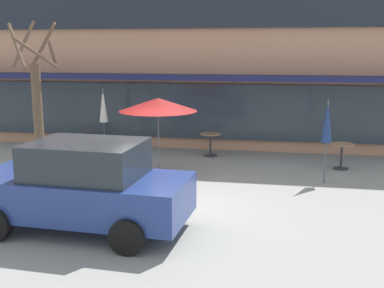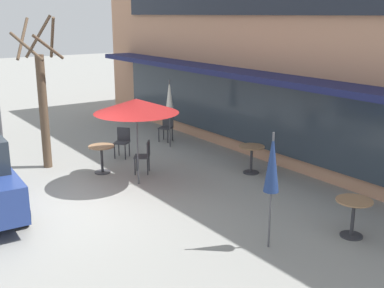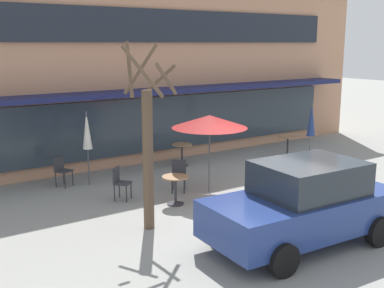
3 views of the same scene
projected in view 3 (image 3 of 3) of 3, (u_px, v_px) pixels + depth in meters
The scene contains 13 objects.
ground_plane at pixel (273, 207), 12.34m from camera, with size 80.00×80.00×0.00m, color gray.
building_facade at pixel (106, 64), 19.72m from camera, with size 19.91×9.10×6.54m.
cafe_table_near_wall at pixel (175, 185), 12.48m from camera, with size 0.70×0.70×0.76m.
cafe_table_streetside at pixel (182, 151), 16.45m from camera, with size 0.70×0.70×0.76m.
cafe_table_by_tree at pixel (288, 142), 17.85m from camera, with size 0.70×0.70×0.76m.
patio_umbrella_green_folded at pixel (311, 120), 15.97m from camera, with size 0.28×0.28×2.20m.
patio_umbrella_cream_folded at pixel (87, 131), 13.98m from camera, with size 0.28×0.28×2.20m.
patio_umbrella_corner_open at pixel (210, 122), 13.21m from camera, with size 2.10×2.10×2.20m.
cafe_chair_0 at pixel (179, 173), 13.62m from camera, with size 0.56×0.56×0.89m.
cafe_chair_1 at pixel (120, 181), 12.85m from camera, with size 0.56×0.56×0.89m.
cafe_chair_2 at pixel (62, 169), 14.08m from camera, with size 0.55×0.55×0.89m.
parked_sedan at pixel (304, 204), 9.95m from camera, with size 4.29×2.19×1.76m.
street_tree at pixel (148, 146), 10.59m from camera, with size 1.33×1.28×4.18m.
Camera 3 is at (-8.33, -8.53, 4.14)m, focal length 45.00 mm.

